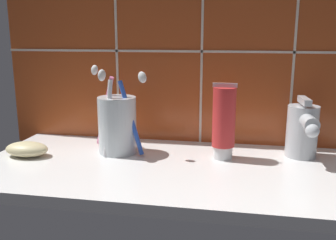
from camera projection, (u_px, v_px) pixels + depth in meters
sink_counter at (181, 171)px, 69.08cm from camera, size 75.67×33.68×2.00cm
tile_wall_backsplash at (194, 18)px, 79.17cm from camera, size 85.67×1.72×58.07cm
toothbrush_cup at (117, 124)px, 75.48cm from camera, size 14.67×10.47×17.61cm
toothpaste_tube at (224, 122)px, 71.44cm from camera, size 4.59×4.37×14.76cm
sink_faucet at (303, 130)px, 72.41cm from camera, size 6.00×11.31×11.77cm
soap_bar at (28, 149)px, 74.35cm from camera, size 8.64×5.42×2.90cm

